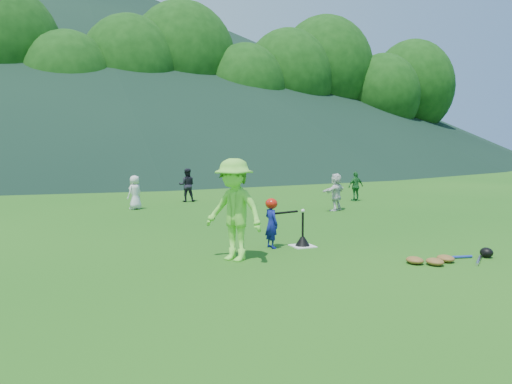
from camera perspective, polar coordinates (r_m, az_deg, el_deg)
ground at (r=10.31m, az=5.34°, el=-6.22°), size 120.00×120.00×0.00m
home_plate at (r=10.31m, az=5.34°, el=-6.17°), size 0.45×0.45×0.02m
baseball at (r=10.19m, az=5.38°, el=-2.15°), size 0.08×0.08×0.08m
batter_child at (r=10.04m, az=1.77°, el=-3.66°), size 0.30×0.39×0.98m
adult_coach at (r=8.92m, az=-2.51°, el=-2.05°), size 1.22×1.37×1.84m
fielder_a at (r=16.43m, az=-13.68°, el=-0.05°), size 0.64×0.59×1.09m
fielder_b at (r=18.27m, az=-7.90°, el=0.79°), size 0.70×0.61×1.21m
fielder_c at (r=18.69m, az=11.33°, el=0.63°), size 0.65×0.31×1.08m
fielder_d at (r=15.86m, az=9.13°, el=0.00°), size 1.13×0.81×1.18m
batting_tee at (r=10.29m, az=5.35°, el=-5.52°), size 0.30×0.30×0.68m
batter_gear at (r=10.00m, az=1.89°, el=-1.42°), size 0.73×0.26×0.34m
equipment_pile at (r=9.55m, az=20.91°, el=-7.10°), size 1.80×0.74×0.19m
outfield_fence at (r=37.25m, az=-15.17°, el=3.16°), size 70.07×0.08×1.33m
tree_line at (r=43.47m, az=-16.16°, el=13.37°), size 70.04×11.40×14.82m
distant_hills at (r=91.70m, az=-24.70°, el=13.09°), size 155.00×140.00×32.00m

